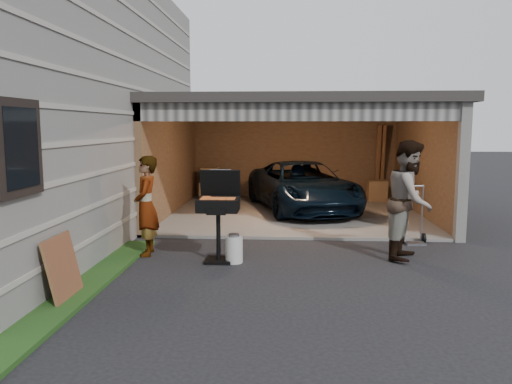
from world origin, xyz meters
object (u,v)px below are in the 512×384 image
Objects in this scene: woman at (146,206)px; man at (410,200)px; bbq_grill at (218,208)px; plywood_panel at (63,269)px; hand_truck at (414,233)px; minivan at (302,188)px; propane_tank at (234,250)px.

man is (4.51, 0.05, 0.14)m from woman.
bbq_grill reaches higher than plywood_panel.
plywood_panel is 0.75× the size of hand_truck.
minivan reaches higher than plywood_panel.
plywood_panel is (-4.94, -2.41, -0.58)m from man.
woman is at bearing 114.04° from man.
minivan reaches higher than propane_tank.
minivan is 3.02× the size of bbq_grill.
hand_truck is at bearing 33.35° from plywood_panel.
bbq_grill is 2.71m from plywood_panel.
plywood_panel is at bearing -130.80° from minivan.
bbq_grill is 3.92m from hand_truck.
propane_tank is at bearing 44.30° from plywood_panel.
plywood_panel is 6.36m from hand_truck.
woman is 1.15× the size of bbq_grill.
bbq_grill reaches higher than minivan.
man is 1.76× the size of hand_truck.
propane_tank is (0.26, -0.07, -0.69)m from bbq_grill.
bbq_grill is at bearing 49.25° from plywood_panel.
minivan is at bearing 138.59° from woman.
bbq_grill is 3.48× the size of propane_tank.
hand_truck is (3.31, 1.54, 0.00)m from propane_tank.
woman is 4.51m from man.
minivan is at bearing 114.65° from hand_truck.
woman is 1.36m from bbq_grill.
man reaches higher than propane_tank.
plywood_panel reaches higher than propane_tank.
hand_truck reaches higher than propane_tank.
woman is (-2.84, -4.58, 0.23)m from minivan.
man is at bearing 8.89° from propane_tank.
woman is at bearing 165.17° from bbq_grill.
minivan is 7.68m from plywood_panel.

